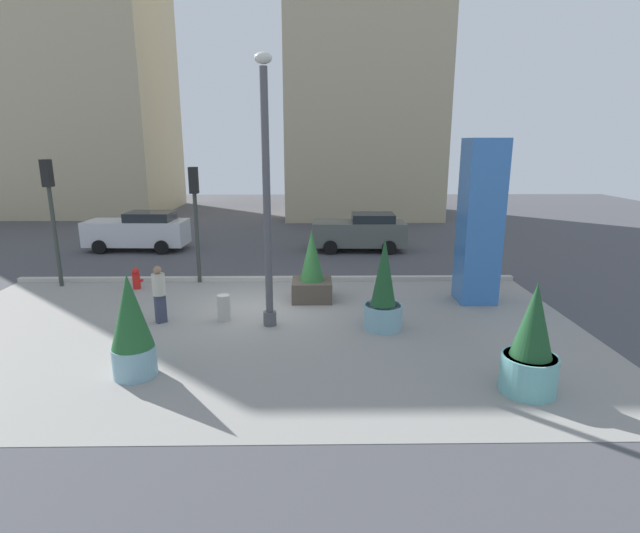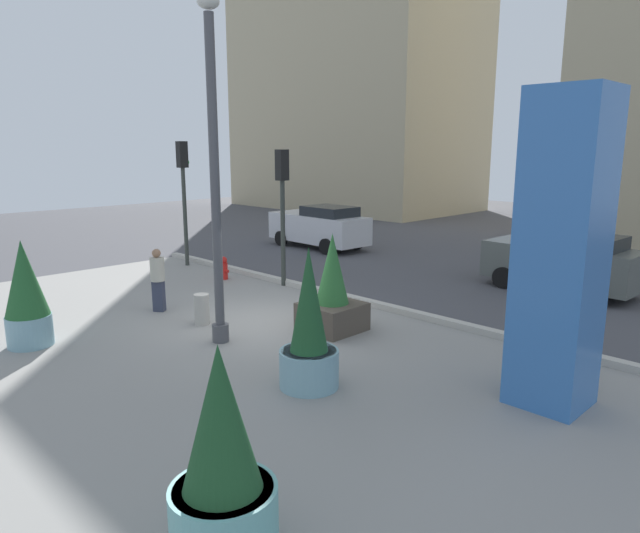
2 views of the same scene
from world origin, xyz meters
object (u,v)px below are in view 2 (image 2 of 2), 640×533
(potted_plant_by_pillar, at_px, (332,294))
(fire_hydrant, at_px, (224,268))
(potted_plant_mid_plaza, at_px, (309,333))
(car_far_lane, at_px, (563,262))
(potted_plant_curbside, at_px, (222,471))
(pedestrian_on_sidewalk, at_px, (158,277))
(traffic_light_corner, at_px, (283,195))
(traffic_light_far_side, at_px, (184,183))
(potted_plant_near_left, at_px, (26,295))
(art_pillar_blue, at_px, (561,253))
(car_intersection, at_px, (320,226))
(lamp_post, at_px, (215,183))
(concrete_bollard, at_px, (202,309))

(potted_plant_by_pillar, bearing_deg, fire_hydrant, 168.03)
(potted_plant_mid_plaza, xyz_separation_m, car_far_lane, (0.33, 10.00, -0.11))
(potted_plant_curbside, xyz_separation_m, pedestrian_on_sidewalk, (-8.60, 4.10, -0.07))
(traffic_light_corner, xyz_separation_m, traffic_light_far_side, (-4.77, -0.42, 0.17))
(potted_plant_near_left, xyz_separation_m, traffic_light_far_side, (-5.02, 6.99, 1.83))
(fire_hydrant, xyz_separation_m, pedestrian_on_sidewalk, (1.83, -3.32, 0.54))
(potted_plant_near_left, bearing_deg, traffic_light_corner, 91.96)
(art_pillar_blue, relative_size, potted_plant_near_left, 2.21)
(car_intersection, height_order, pedestrian_on_sidewalk, car_intersection)
(lamp_post, distance_m, car_intersection, 12.41)
(art_pillar_blue, height_order, traffic_light_far_side, art_pillar_blue)
(lamp_post, bearing_deg, car_far_lane, 70.67)
(traffic_light_corner, distance_m, pedestrian_on_sidewalk, 4.54)
(potted_plant_curbside, bearing_deg, pedestrian_on_sidewalk, 154.52)
(potted_plant_curbside, xyz_separation_m, traffic_light_corner, (-8.44, 8.24, 1.81))
(potted_plant_near_left, relative_size, concrete_bollard, 3.05)
(potted_plant_mid_plaza, xyz_separation_m, fire_hydrant, (-7.98, 3.87, -0.62))
(potted_plant_mid_plaza, xyz_separation_m, traffic_light_corner, (-5.99, 4.68, 1.79))
(potted_plant_curbside, xyz_separation_m, fire_hydrant, (-10.43, 7.42, -0.61))
(concrete_bollard, xyz_separation_m, pedestrian_on_sidewalk, (-1.73, -0.15, 0.54))
(art_pillar_blue, bearing_deg, car_far_lane, 111.05)
(potted_plant_by_pillar, distance_m, traffic_light_corner, 4.97)
(lamp_post, relative_size, car_intersection, 1.52)
(potted_plant_mid_plaza, xyz_separation_m, pedestrian_on_sidewalk, (-6.15, 0.54, -0.08))
(concrete_bollard, height_order, traffic_light_corner, traffic_light_corner)
(art_pillar_blue, bearing_deg, fire_hydrant, 172.44)
(potted_plant_by_pillar, relative_size, traffic_light_far_side, 0.52)
(potted_plant_by_pillar, xyz_separation_m, car_far_lane, (2.25, 7.42, 0.02))
(potted_plant_mid_plaza, relative_size, car_intersection, 0.54)
(lamp_post, bearing_deg, car_intersection, 124.85)
(art_pillar_blue, relative_size, potted_plant_mid_plaza, 2.00)
(potted_plant_curbside, relative_size, car_far_lane, 0.54)
(concrete_bollard, distance_m, traffic_light_far_side, 7.72)
(potted_plant_mid_plaza, bearing_deg, car_intersection, 134.34)
(car_intersection, xyz_separation_m, pedestrian_on_sidewalk, (3.87, -9.72, 0.00))
(potted_plant_by_pillar, xyz_separation_m, potted_plant_mid_plaza, (1.92, -2.58, 0.13))
(art_pillar_blue, relative_size, pedestrian_on_sidewalk, 3.08)
(potted_plant_by_pillar, distance_m, concrete_bollard, 3.17)
(concrete_bollard, height_order, car_far_lane, car_far_lane)
(potted_plant_by_pillar, bearing_deg, pedestrian_on_sidewalk, -154.27)
(traffic_light_corner, bearing_deg, potted_plant_by_pillar, -27.23)
(concrete_bollard, xyz_separation_m, car_intersection, (-5.61, 9.56, 0.53))
(potted_plant_curbside, relative_size, car_intersection, 0.50)
(potted_plant_near_left, relative_size, fire_hydrant, 3.05)
(art_pillar_blue, bearing_deg, potted_plant_mid_plaza, -143.92)
(potted_plant_near_left, distance_m, concrete_bollard, 3.75)
(traffic_light_corner, height_order, car_far_lane, traffic_light_corner)
(car_intersection, bearing_deg, traffic_light_corner, -54.15)
(car_far_lane, xyz_separation_m, car_intersection, (-10.35, 0.26, 0.03))
(potted_plant_mid_plaza, height_order, traffic_light_far_side, traffic_light_far_side)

